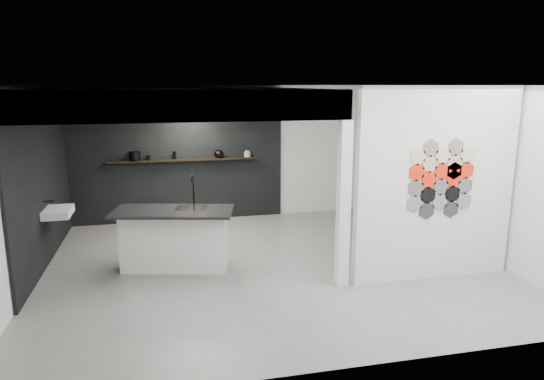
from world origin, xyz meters
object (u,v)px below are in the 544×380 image
Objects in this scene: partition_panel at (436,185)px; glass_vase at (247,154)px; wall_basin at (58,212)px; kitchen_island at (175,238)px; utensil_cup at (148,158)px; stockpot at (135,156)px; kettle at (219,154)px; glass_bowl at (247,154)px; bottle_dark at (175,155)px.

glass_vase is at bearing 118.23° from partition_panel.
kitchen_island is (1.78, -0.61, -0.36)m from wall_basin.
kitchen_island and glass_vase have the same top height.
glass_vase is 1.37× the size of utensil_cup.
stockpot is 2.26× the size of utensil_cup.
wall_basin is 1.91m from kitchen_island.
wall_basin is at bearing 161.77° from partition_panel.
kettle is 1.47× the size of glass_vase.
kettle reaches higher than glass_bowl.
kitchen_island is 3.00m from kettle.
partition_panel is at bearing -18.23° from wall_basin.
glass_bowl is at bearing 0.00° from utensil_cup.
glass_bowl is 0.02m from glass_vase.
utensil_cup is (0.25, 0.00, -0.04)m from stockpot.
kettle is at bearing 0.00° from bottle_dark.
kettle is 1.43m from utensil_cup.
bottle_dark is 1.68× the size of utensil_cup.
kettle is 2.01× the size of utensil_cup.
stockpot is at bearing 180.00° from glass_bowl.
wall_basin is (-5.46, 1.80, -0.55)m from partition_panel.
partition_panel reaches higher than glass_vase.
bottle_dark is (-1.50, 0.00, 0.03)m from glass_bowl.
stockpot is 2.28m from glass_bowl.
partition_panel is 17.02× the size of bottle_dark.
stockpot is at bearing 61.75° from wall_basin.
kettle is at bearing 180.00° from glass_vase.
stockpot is (-0.67, 2.67, 0.92)m from kitchen_island.
bottle_dark is at bearing 0.00° from stockpot.
partition_panel reaches higher than kettle.
bottle_dark is (0.11, 2.67, 0.91)m from kitchen_island.
partition_panel is at bearing -61.77° from glass_bowl.
glass_bowl is (2.28, 0.00, -0.04)m from stockpot.
glass_vase is at bearing 31.35° from wall_basin.
wall_basin is at bearing 174.43° from kitchen_island.
glass_bowl is (-2.08, 3.87, -0.03)m from partition_panel.
kettle is 0.60m from glass_vase.
utensil_cup is (-1.43, 0.00, -0.03)m from kettle.
kitchen_island reaches higher than glass_bowl.
bottle_dark reaches higher than glass_vase.
kitchen_island reaches higher than wall_basin.
partition_panel reaches higher than utensil_cup.
glass_bowl is at bearing 0.00° from stockpot.
utensil_cup is at bearing 136.73° from partition_panel.
glass_bowl is 0.85× the size of bottle_dark.
partition_panel is 4.39m from glass_vase.
wall_basin is at bearing -132.41° from bottle_dark.
kettle reaches higher than bottle_dark.
glass_bowl is (3.39, 2.07, 0.52)m from wall_basin.
partition_panel is 20.91× the size of glass_vase.
stockpot is at bearing 117.27° from kitchen_island.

